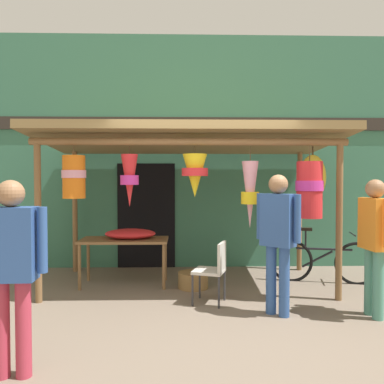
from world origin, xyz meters
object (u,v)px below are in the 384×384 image
at_px(flower_heap_on_table, 131,234).
at_px(folding_chair, 214,267).
at_px(display_table, 124,244).
at_px(wicker_basket_by_table, 193,280).
at_px(parked_bicycle, 323,261).
at_px(customer_foreground, 375,236).
at_px(vendor_in_orange, 12,261).
at_px(shopper_by_bananas, 278,232).

height_order(flower_heap_on_table, folding_chair, flower_heap_on_table).
height_order(display_table, folding_chair, folding_chair).
distance_m(display_table, folding_chair, 1.68).
relative_size(folding_chair, wicker_basket_by_table, 1.79).
height_order(folding_chair, parked_bicycle, parked_bicycle).
relative_size(wicker_basket_by_table, customer_foreground, 0.28).
xyz_separation_m(flower_heap_on_table, wicker_basket_by_table, (0.99, -0.23, -0.70)).
bearing_deg(display_table, customer_foreground, -25.00).
distance_m(flower_heap_on_table, parked_bicycle, 3.17).
bearing_deg(vendor_in_orange, flower_heap_on_table, 77.88).
xyz_separation_m(flower_heap_on_table, customer_foreground, (3.17, -1.56, 0.18)).
bearing_deg(flower_heap_on_table, folding_chair, -38.66).
relative_size(display_table, parked_bicycle, 0.81).
height_order(customer_foreground, shopper_by_bananas, shopper_by_bananas).
relative_size(display_table, folding_chair, 1.65).
bearing_deg(vendor_in_orange, display_table, 79.82).
bearing_deg(customer_foreground, display_table, 155.00).
relative_size(parked_bicycle, customer_foreground, 1.02).
bearing_deg(customer_foreground, vendor_in_orange, -160.41).
bearing_deg(parked_bicycle, shopper_by_bananas, -126.94).
bearing_deg(folding_chair, customer_foreground, -16.28).
bearing_deg(flower_heap_on_table, display_table, -162.61).
bearing_deg(vendor_in_orange, shopper_by_bananas, 28.82).
bearing_deg(flower_heap_on_table, wicker_basket_by_table, -13.19).
bearing_deg(folding_chair, vendor_in_orange, -134.54).
bearing_deg(shopper_by_bananas, parked_bicycle, 53.06).
distance_m(folding_chair, customer_foreground, 2.06).
relative_size(folding_chair, customer_foreground, 0.50).
distance_m(flower_heap_on_table, folding_chair, 1.64).
xyz_separation_m(folding_chair, wicker_basket_by_table, (-0.27, 0.77, -0.38)).
height_order(wicker_basket_by_table, shopper_by_bananas, shopper_by_bananas).
bearing_deg(shopper_by_bananas, customer_foreground, -4.71).
bearing_deg(display_table, parked_bicycle, 1.27).
bearing_deg(customer_foreground, flower_heap_on_table, 153.75).
height_order(flower_heap_on_table, shopper_by_bananas, shopper_by_bananas).
bearing_deg(wicker_basket_by_table, customer_foreground, -31.39).
distance_m(display_table, shopper_by_bananas, 2.58).
distance_m(folding_chair, shopper_by_bananas, 1.03).
xyz_separation_m(display_table, shopper_by_bananas, (2.11, -1.43, 0.38)).
distance_m(flower_heap_on_table, shopper_by_bananas, 2.49).
height_order(folding_chair, wicker_basket_by_table, folding_chair).
xyz_separation_m(wicker_basket_by_table, parked_bicycle, (2.15, 0.27, 0.23)).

